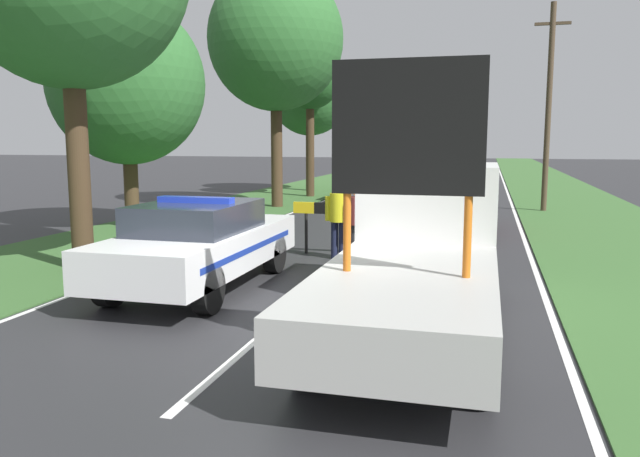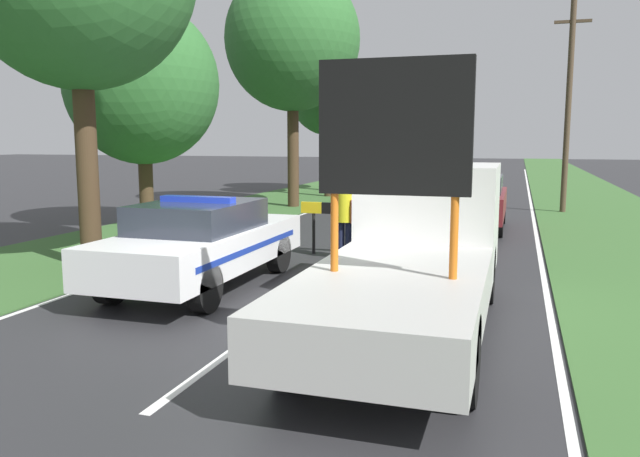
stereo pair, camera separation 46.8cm
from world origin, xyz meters
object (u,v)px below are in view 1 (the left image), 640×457
object	(u,v)px
pedestrian_civilian	(357,218)
roadside_tree_near_left	(276,40)
road_barrier	(357,213)
roadside_tree_mid_right	(127,84)
work_truck	(422,245)
queued_car_van_white	(391,172)
traffic_cone_centre_front	(394,238)
queued_car_suv_grey	(368,181)
police_officer	(339,214)
utility_pole	(549,106)
queued_car_wagon_maroon	(460,200)
roadside_tree_mid_left	(310,93)
roadside_tree_far_left	(310,77)
traffic_cone_near_police	(263,249)
police_car	(200,243)

from	to	relation	value
pedestrian_civilian	roadside_tree_near_left	world-z (taller)	roadside_tree_near_left
road_barrier	roadside_tree_mid_right	xyz separation A→B (m)	(-7.24, 2.66, 3.17)
road_barrier	pedestrian_civilian	distance (m)	0.63
work_truck	queued_car_van_white	size ratio (longest dim) A/B	1.48
traffic_cone_centre_front	road_barrier	bearing A→B (deg)	-124.79
pedestrian_civilian	queued_car_suv_grey	world-z (taller)	queued_car_suv_grey
queued_car_van_white	roadside_tree_mid_right	distance (m)	17.94
work_truck	police_officer	bearing A→B (deg)	-64.12
work_truck	roadside_tree_near_left	size ratio (longest dim) A/B	0.72
utility_pole	queued_car_wagon_maroon	bearing A→B (deg)	-117.93
pedestrian_civilian	roadside_tree_mid_right	xyz separation A→B (m)	(-7.37, 3.28, 3.21)
queued_car_van_white	roadside_tree_mid_right	xyz separation A→B (m)	(-5.08, -16.88, 3.30)
police_officer	roadside_tree_mid_right	distance (m)	8.26
queued_car_van_white	work_truck	bearing A→B (deg)	99.49
roadside_tree_near_left	roadside_tree_mid_left	world-z (taller)	roadside_tree_near_left
police_officer	traffic_cone_centre_front	xyz separation A→B (m)	(0.98, 1.49, -0.69)
road_barrier	queued_car_wagon_maroon	world-z (taller)	queued_car_wagon_maroon
utility_pole	pedestrian_civilian	bearing A→B (deg)	-113.07
queued_car_wagon_maroon	roadside_tree_mid_left	distance (m)	14.59
work_truck	queued_car_wagon_maroon	xyz separation A→B (m)	(0.13, 9.70, -0.27)
queued_car_wagon_maroon	roadside_tree_far_left	distance (m)	11.87
police_officer	queued_car_suv_grey	bearing A→B (deg)	-90.27
traffic_cone_near_police	utility_pole	world-z (taller)	utility_pole
traffic_cone_near_police	roadside_tree_near_left	distance (m)	12.07
roadside_tree_mid_left	queued_car_wagon_maroon	bearing A→B (deg)	-55.93
queued_car_van_white	roadside_tree_far_left	bearing A→B (deg)	64.98
traffic_cone_centre_front	queued_car_van_white	world-z (taller)	queued_car_van_white
pedestrian_civilian	traffic_cone_centre_front	world-z (taller)	pedestrian_civilian
police_officer	roadside_tree_far_left	bearing A→B (deg)	-79.80
queued_car_suv_grey	traffic_cone_centre_front	bearing A→B (deg)	103.53
police_officer	roadside_tree_far_left	xyz separation A→B (m)	(-4.64, 14.09, 4.32)
pedestrian_civilian	traffic_cone_near_police	distance (m)	2.14
traffic_cone_near_police	queued_car_wagon_maroon	bearing A→B (deg)	57.31
queued_car_suv_grey	queued_car_van_white	world-z (taller)	queued_car_van_white
police_car	pedestrian_civilian	world-z (taller)	police_car
road_barrier	queued_car_van_white	world-z (taller)	queued_car_van_white
police_car	roadside_tree_mid_left	bearing A→B (deg)	97.64
roadside_tree_far_left	pedestrian_civilian	bearing A→B (deg)	-70.35
queued_car_wagon_maroon	pedestrian_civilian	bearing A→B (deg)	71.66
work_truck	roadside_tree_far_left	world-z (taller)	roadside_tree_far_left
roadside_tree_near_left	utility_pole	xyz separation A→B (m)	(9.71, 1.16, -2.46)
traffic_cone_near_police	roadside_tree_mid_right	bearing A→B (deg)	145.98
police_car	traffic_cone_near_police	world-z (taller)	police_car
road_barrier	roadside_tree_near_left	bearing A→B (deg)	111.58
roadside_tree_near_left	roadside_tree_mid_right	world-z (taller)	roadside_tree_near_left
work_truck	pedestrian_civilian	bearing A→B (deg)	-68.48
queued_car_wagon_maroon	roadside_tree_near_left	world-z (taller)	roadside_tree_near_left
roadside_tree_mid_right	utility_pole	size ratio (longest dim) A/B	0.89
police_car	queued_car_van_white	xyz separation A→B (m)	(-0.15, 23.22, 0.04)
pedestrian_civilian	traffic_cone_centre_front	size ratio (longest dim) A/B	2.72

